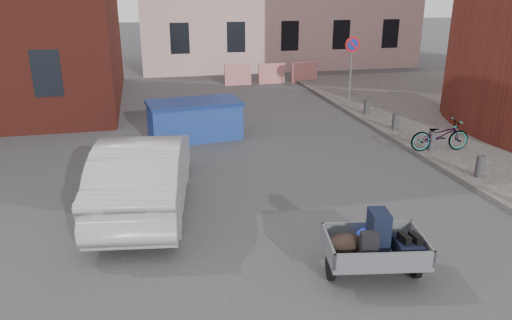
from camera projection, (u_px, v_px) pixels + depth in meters
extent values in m
plane|color=#38383A|center=(256.00, 227.00, 10.17)|extent=(120.00, 120.00, 0.00)
cylinder|color=gray|center=(351.00, 72.00, 19.69)|extent=(0.07, 0.07, 2.60)
cylinder|color=red|center=(353.00, 44.00, 19.32)|extent=(0.60, 0.03, 0.60)
cylinder|color=navy|center=(353.00, 45.00, 19.30)|extent=(0.44, 0.03, 0.44)
cylinder|color=#3A3A3D|center=(480.00, 167.00, 12.39)|extent=(0.22, 0.22, 0.55)
cylinder|color=#3A3A3D|center=(432.00, 141.00, 14.42)|extent=(0.22, 0.22, 0.55)
cylinder|color=#3A3A3D|center=(395.00, 122.00, 16.44)|extent=(0.22, 0.22, 0.55)
cylinder|color=#3A3A3D|center=(367.00, 107.00, 18.46)|extent=(0.22, 0.22, 0.55)
cube|color=red|center=(238.00, 75.00, 24.32)|extent=(1.30, 0.18, 1.00)
cube|color=red|center=(271.00, 74.00, 24.67)|extent=(1.30, 0.18, 1.00)
cube|color=red|center=(304.00, 72.00, 25.03)|extent=(1.30, 0.18, 1.00)
cylinder|color=black|center=(331.00, 267.00, 8.31)|extent=(0.17, 0.45, 0.44)
cylinder|color=black|center=(415.00, 265.00, 8.38)|extent=(0.17, 0.45, 0.44)
cube|color=slate|center=(374.00, 254.00, 8.27)|extent=(1.76, 1.35, 0.08)
cube|color=slate|center=(328.00, 245.00, 8.17)|extent=(0.22, 1.09, 0.28)
cube|color=slate|center=(422.00, 243.00, 8.25)|extent=(0.22, 1.09, 0.28)
cube|color=slate|center=(367.00, 229.00, 8.70)|extent=(1.58, 0.31, 0.28)
cube|color=slate|center=(385.00, 261.00, 7.71)|extent=(1.58, 0.31, 0.28)
cube|color=slate|center=(360.00, 231.00, 9.13)|extent=(0.20, 0.70, 0.06)
cube|color=black|center=(378.00, 231.00, 8.18)|extent=(0.37, 0.49, 0.70)
cube|color=black|center=(407.00, 247.00, 8.14)|extent=(0.50, 0.66, 0.25)
ellipsoid|color=black|center=(346.00, 244.00, 8.12)|extent=(0.65, 0.46, 0.36)
cube|color=black|center=(369.00, 246.00, 7.93)|extent=(0.31, 0.22, 0.48)
ellipsoid|color=#1C34D8|center=(366.00, 235.00, 8.54)|extent=(0.41, 0.36, 0.24)
cube|color=black|center=(404.00, 238.00, 8.03)|extent=(0.13, 0.28, 0.13)
cube|color=black|center=(415.00, 238.00, 8.04)|extent=(0.13, 0.28, 0.13)
cube|color=navy|center=(195.00, 121.00, 15.85)|extent=(2.96, 1.74, 1.12)
cube|color=navy|center=(194.00, 102.00, 15.65)|extent=(3.06, 1.84, 0.09)
imported|color=#A0A3A7|center=(144.00, 172.00, 10.82)|extent=(2.41, 5.18, 1.64)
imported|color=black|center=(440.00, 135.00, 14.35)|extent=(1.77, 0.76, 0.90)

